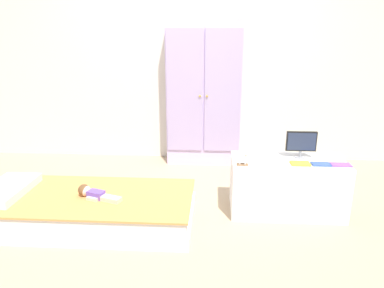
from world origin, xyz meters
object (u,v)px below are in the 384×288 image
at_px(bed, 88,208).
at_px(wardrobe, 204,94).
at_px(book_blue, 321,164).
at_px(book_yellow, 300,164).
at_px(tv_monitor, 301,143).
at_px(doll, 91,193).
at_px(tv_stand, 286,186).
at_px(book_purple, 341,165).
at_px(rocking_horse_toy, 243,159).

distance_m(bed, wardrobe, 1.90).
bearing_deg(book_blue, book_yellow, 180.00).
bearing_deg(tv_monitor, doll, -167.62).
xyz_separation_m(wardrobe, tv_monitor, (0.87, -1.16, -0.23)).
height_order(tv_stand, book_purple, book_purple).
bearing_deg(doll, book_yellow, 6.85).
bearing_deg(book_blue, wardrobe, 126.82).
height_order(rocking_horse_toy, book_blue, rocking_horse_toy).
xyz_separation_m(tv_stand, book_purple, (0.40, -0.10, 0.24)).
height_order(bed, tv_monitor, tv_monitor).
distance_m(book_blue, book_purple, 0.16).
xyz_separation_m(wardrobe, book_purple, (1.15, -1.33, -0.36)).
relative_size(doll, book_purple, 2.43).
bearing_deg(book_purple, tv_monitor, 148.44).
distance_m(rocking_horse_toy, book_purple, 0.79).
relative_size(tv_monitor, rocking_horse_toy, 2.28).
bearing_deg(bed, tv_stand, 9.40).
xyz_separation_m(tv_monitor, rocking_horse_toy, (-0.50, -0.22, -0.08)).
bearing_deg(doll, rocking_horse_toy, 7.27).
bearing_deg(tv_stand, bed, -170.60).
height_order(tv_stand, rocking_horse_toy, rocking_horse_toy).
distance_m(bed, tv_monitor, 1.88).
bearing_deg(book_purple, doll, -174.24).
bearing_deg(book_blue, book_purple, 0.00).
relative_size(rocking_horse_toy, book_purple, 0.71).
relative_size(doll, wardrobe, 0.23).
bearing_deg(tv_monitor, tv_stand, -145.35).
relative_size(bed, wardrobe, 1.04).
bearing_deg(doll, book_purple, 5.76).
bearing_deg(book_yellow, rocking_horse_toy, -174.23).
bearing_deg(doll, tv_stand, 10.62).
bearing_deg(bed, wardrobe, 58.91).
bearing_deg(bed, rocking_horse_toy, 5.79).
bearing_deg(tv_monitor, rocking_horse_toy, -156.12).
xyz_separation_m(tv_stand, book_yellow, (0.07, -0.10, 0.25)).
relative_size(wardrobe, book_blue, 11.46).
height_order(doll, tv_monitor, tv_monitor).
distance_m(bed, tv_stand, 1.69).
relative_size(tv_monitor, book_yellow, 1.65).
bearing_deg(rocking_horse_toy, book_yellow, 5.77).
bearing_deg(wardrobe, doll, -119.13).
bearing_deg(wardrobe, tv_monitor, -53.07).
xyz_separation_m(doll, tv_stand, (1.61, 0.30, -0.03)).
bearing_deg(rocking_horse_toy, doll, -172.73).
xyz_separation_m(wardrobe, tv_stand, (0.76, -1.23, -0.60)).
distance_m(book_yellow, book_purple, 0.32).
relative_size(rocking_horse_toy, book_blue, 0.77).
bearing_deg(book_purple, bed, -175.12).
distance_m(tv_stand, rocking_horse_toy, 0.51).
bearing_deg(tv_monitor, book_blue, -53.92).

